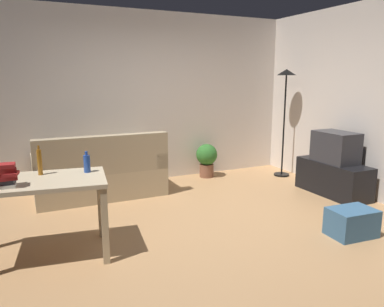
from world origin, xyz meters
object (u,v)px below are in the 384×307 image
book_stack (3,175)px  potted_plant (207,158)px  couch (101,175)px  desk (39,191)px  storage_box (352,222)px  bottle_amber (40,162)px  tv_stand (333,178)px  tv (336,147)px  torchiere_lamp (286,93)px  bottle_blue (87,163)px

book_stack → potted_plant: bearing=34.6°
couch → book_stack: 2.17m
desk → storage_box: bearing=-8.7°
bottle_amber → book_stack: bearing=-133.8°
book_stack → storage_box: bearing=-12.6°
tv_stand → bottle_amber: size_ratio=3.83×
tv → torchiere_lamp: (-0.00, 1.16, 0.71)m
bottle_blue → book_stack: bearing=-162.4°
tv_stand → book_stack: book_stack is taller
tv → potted_plant: tv is taller
potted_plant → bottle_blue: size_ratio=2.70×
tv_stand → storage_box: (-0.91, -1.17, -0.09)m
couch → potted_plant: couch is taller
tv_stand → potted_plant: 2.05m
tv → book_stack: bearing=95.8°
desk → potted_plant: bearing=42.8°
couch → potted_plant: size_ratio=3.12×
tv_stand → storage_box: 1.49m
storage_box → book_stack: size_ratio=1.92×
couch → book_stack: book_stack is taller
torchiere_lamp → bottle_amber: size_ratio=6.31×
torchiere_lamp → potted_plant: 1.70m
tv_stand → tv: bearing=-90.0°
storage_box → bottle_amber: size_ratio=1.67×
bottle_amber → bottle_blue: size_ratio=1.36×
potted_plant → bottle_blue: 2.97m
tv → potted_plant: bearing=36.8°
couch → torchiere_lamp: size_ratio=0.98×
storage_box → bottle_amber: bearing=160.5°
tv → desk: size_ratio=0.47×
bottle_amber → storage_box: bearing=-19.5°
storage_box → bottle_amber: bottle_amber is taller
couch → tv_stand: bearing=156.7°
couch → bottle_blue: bottle_blue is taller
tv → desk: 3.96m
bottle_amber → potted_plant: bearing=33.0°
torchiere_lamp → potted_plant: bearing=158.7°
bottle_amber → book_stack: bottle_amber is taller
torchiere_lamp → bottle_amber: (-3.92, -1.27, -0.53)m
tv → torchiere_lamp: bearing=0.2°
bottle_amber → torchiere_lamp: bearing=18.0°
tv_stand → couch: bearing=66.7°
couch → potted_plant: bearing=-170.4°
tv → bottle_blue: bottle_blue is taller
couch → bottle_amber: 1.76m
storage_box → bottle_blue: bearing=159.3°
tv → bottle_amber: bottle_amber is taller
tv_stand → potted_plant: potted_plant is taller
tv_stand → book_stack: (-4.22, -0.43, 0.63)m
tv_stand → potted_plant: bearing=36.7°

